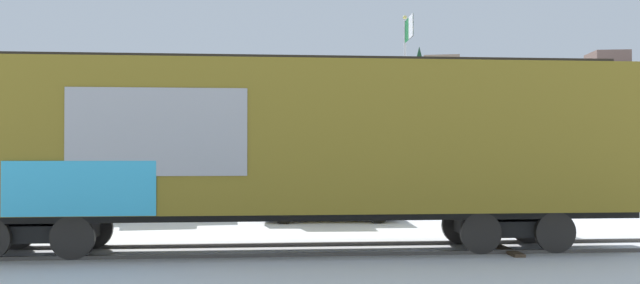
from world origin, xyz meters
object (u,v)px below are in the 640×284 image
at_px(freight_car, 281,141).
at_px(parked_car_black, 327,196).
at_px(flagpole, 407,77).
at_px(parked_car_silver, 161,191).

relative_size(freight_car, parked_car_black, 3.74).
bearing_deg(parked_car_black, flagpole, 60.20).
xyz_separation_m(flagpole, parked_car_black, (-3.53, -6.17, -4.60)).
distance_m(freight_car, parked_car_silver, 8.22).
height_order(flagpole, parked_car_silver, flagpole).
bearing_deg(parked_car_black, freight_car, -100.68).
bearing_deg(parked_car_silver, freight_car, -56.77).
bearing_deg(freight_car, parked_car_black, 79.32).
distance_m(flagpole, parked_car_silver, 11.52).
bearing_deg(freight_car, flagpole, 69.06).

